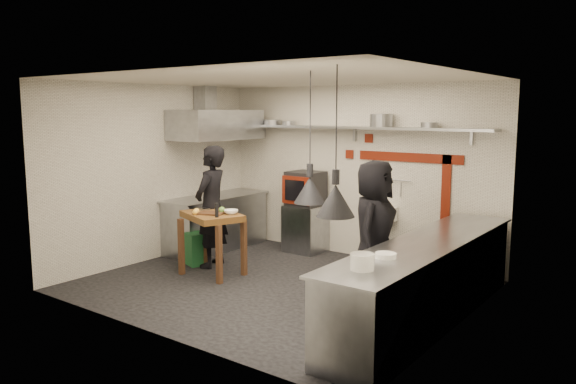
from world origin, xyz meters
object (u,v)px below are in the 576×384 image
Objects in this scene: oven_stand at (305,228)px; combi_oven at (306,189)px; prep_table at (212,244)px; chef_right at (374,230)px; chef_left at (211,207)px; green_bin at (197,249)px.

oven_stand is 0.69m from combi_oven.
chef_right reaches higher than prep_table.
chef_right is at bearing 78.92° from chef_left.
chef_right reaches higher than green_bin.
prep_table is at bearing -23.99° from green_bin.
chef_left is at bearing -111.59° from combi_oven.
chef_left reaches higher than prep_table.
chef_right is (2.07, -1.45, 0.49)m from oven_stand.
prep_table is at bearing -98.39° from combi_oven.
chef_left is at bearing 80.91° from chef_right.
green_bin is 0.54× the size of prep_table.
combi_oven is at bearing -51.80° from oven_stand.
oven_stand is 1.97m from prep_table.
oven_stand is at bearing 128.20° from combi_oven.
chef_left is 1.05× the size of chef_right.
chef_left reaches higher than chef_right.
chef_left is at bearing 156.74° from prep_table.
oven_stand is 1.81m from chef_left.
oven_stand is 0.87× the size of prep_table.
chef_left is at bearing -110.35° from oven_stand.
green_bin is at bearing -117.59° from combi_oven.
oven_stand is 1.38× the size of combi_oven.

